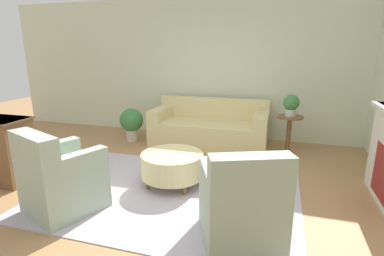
% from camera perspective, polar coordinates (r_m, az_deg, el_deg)
% --- Properties ---
extents(ground_plane, '(16.00, 16.00, 0.00)m').
position_cam_1_polar(ground_plane, '(3.95, -4.48, -12.43)').
color(ground_plane, '#AD7F51').
extents(wall_back, '(9.59, 0.12, 2.80)m').
position_cam_1_polar(wall_back, '(6.26, 4.81, 11.12)').
color(wall_back, beige).
rests_on(wall_back, ground_plane).
extents(rug, '(3.24, 2.32, 0.01)m').
position_cam_1_polar(rug, '(3.94, -4.48, -12.37)').
color(rug, '#BCB2C1').
rests_on(rug, ground_plane).
extents(couch, '(2.19, 0.96, 0.85)m').
position_cam_1_polar(couch, '(5.81, 3.37, -0.03)').
color(couch, beige).
rests_on(couch, ground_plane).
extents(armchair_left, '(0.93, 0.95, 0.96)m').
position_cam_1_polar(armchair_left, '(3.71, -23.92, -9.06)').
color(armchair_left, '#9EB29E').
rests_on(armchair_left, rug).
extents(armchair_right, '(0.93, 0.95, 0.96)m').
position_cam_1_polar(armchair_right, '(2.92, 9.49, -14.57)').
color(armchair_right, '#9EB29E').
rests_on(armchair_right, rug).
extents(ottoman_table, '(0.84, 0.84, 0.44)m').
position_cam_1_polar(ottoman_table, '(4.09, -3.77, -6.98)').
color(ottoman_table, beige).
rests_on(ottoman_table, rug).
extents(side_table, '(0.45, 0.45, 0.69)m').
position_cam_1_polar(side_table, '(5.46, 17.98, -0.22)').
color(side_table, brown).
rests_on(side_table, ground_plane).
extents(potted_plant_on_side_table, '(0.27, 0.27, 0.37)m').
position_cam_1_polar(potted_plant_on_side_table, '(5.36, 18.36, 4.33)').
color(potted_plant_on_side_table, beige).
rests_on(potted_plant_on_side_table, side_table).
extents(potted_plant_floor, '(0.47, 0.47, 0.65)m').
position_cam_1_polar(potted_plant_floor, '(6.12, -11.45, 1.18)').
color(potted_plant_floor, beige).
rests_on(potted_plant_floor, ground_plane).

